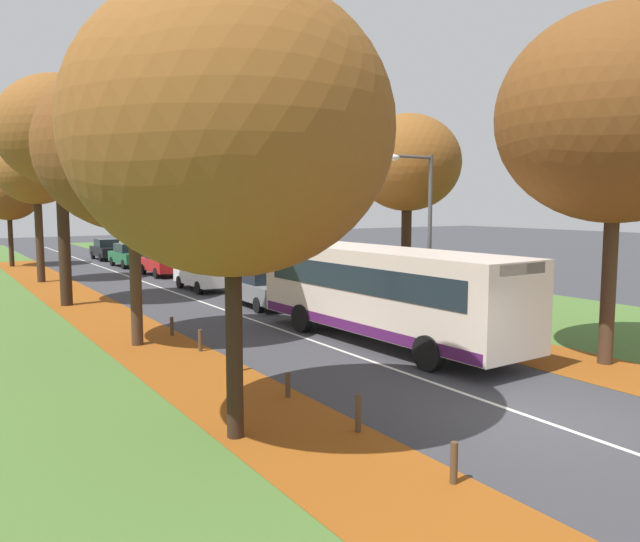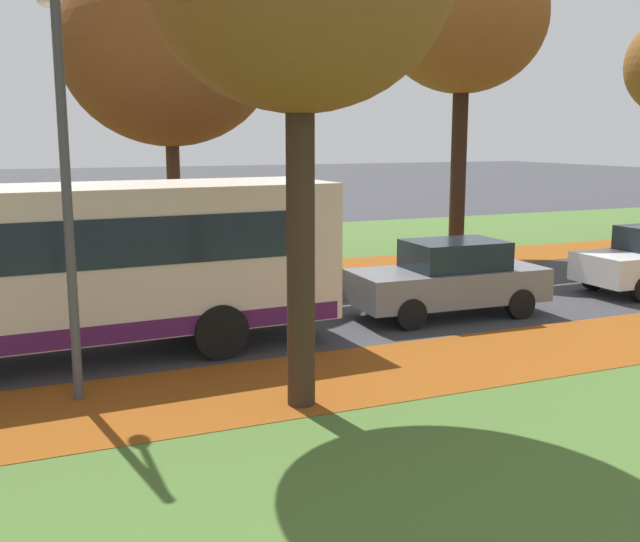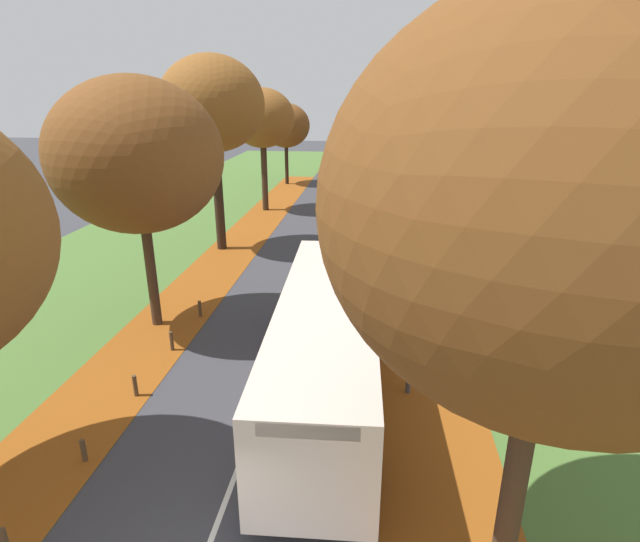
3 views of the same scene
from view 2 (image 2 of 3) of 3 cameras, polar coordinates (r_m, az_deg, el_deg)
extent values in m
cube|color=#476B2D|center=(27.88, 5.37, 2.36)|extent=(12.00, 90.00, 0.01)
cube|color=#8C4714|center=(21.27, -2.91, -0.06)|extent=(2.80, 60.00, 0.00)
cube|color=#8C4714|center=(13.27, 11.23, -6.60)|extent=(2.80, 60.00, 0.00)
cube|color=silver|center=(20.41, 17.84, -1.00)|extent=(0.12, 80.00, 0.01)
cylinder|color=#422D1E|center=(20.49, -11.03, 4.93)|extent=(0.36, 0.36, 3.96)
ellipsoid|color=brown|center=(20.53, -11.44, 16.36)|extent=(5.63, 5.63, 5.06)
cylinder|color=black|center=(24.43, 10.49, 7.59)|extent=(0.49, 0.49, 5.50)
ellipsoid|color=brown|center=(24.68, 10.87, 18.53)|extent=(5.17, 5.17, 4.66)
cylinder|color=#382619|center=(10.40, -1.48, 1.35)|extent=(0.40, 0.40, 4.41)
cylinder|color=#4C3823|center=(19.10, -15.44, -0.61)|extent=(0.12, 0.12, 0.67)
cylinder|color=#4C3823|center=(19.58, -7.82, -0.13)|extent=(0.12, 0.12, 0.63)
cylinder|color=#47474C|center=(11.08, -18.73, 5.50)|extent=(0.14, 0.14, 6.00)
ellipsoid|color=silver|center=(12.81, -20.15, 18.81)|extent=(0.44, 0.28, 0.20)
cube|color=beige|center=(13.46, -20.99, 0.66)|extent=(2.88, 10.48, 2.50)
cube|color=#19232D|center=(13.40, -21.10, 2.35)|extent=(2.87, 9.24, 0.80)
cube|color=#4C1951|center=(13.67, -20.70, -3.76)|extent=(2.89, 10.28, 0.32)
cylinder|color=black|center=(13.10, -7.61, -4.58)|extent=(0.34, 0.97, 0.96)
cylinder|color=black|center=(15.32, -10.35, -2.48)|extent=(0.34, 0.97, 0.96)
cube|color=slate|center=(16.23, 9.69, -1.06)|extent=(1.85, 4.26, 0.70)
cube|color=#19232D|center=(16.20, 10.21, 1.24)|extent=(1.52, 2.07, 0.60)
cylinder|color=black|center=(15.01, 6.91, -3.28)|extent=(0.24, 0.65, 0.64)
cylinder|color=black|center=(16.37, 4.33, -2.09)|extent=(0.24, 0.65, 0.64)
cylinder|color=black|center=(16.38, 14.97, -2.41)|extent=(0.24, 0.65, 0.64)
cylinder|color=black|center=(17.63, 11.98, -1.40)|extent=(0.24, 0.65, 0.64)
cylinder|color=black|center=(20.01, 20.12, -0.43)|extent=(0.22, 0.64, 0.64)
camera|label=1|loc=(29.41, -54.08, 7.22)|focal=35.00mm
camera|label=3|loc=(17.22, -69.49, 18.32)|focal=28.00mm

